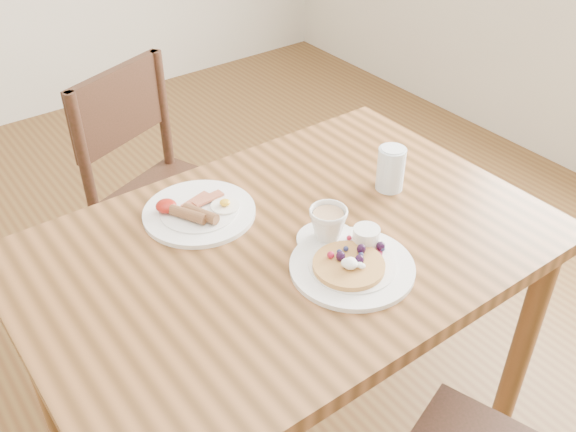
% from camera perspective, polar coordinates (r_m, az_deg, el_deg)
% --- Properties ---
extents(dining_table, '(1.20, 0.80, 0.75)m').
position_cam_1_polar(dining_table, '(1.52, 0.00, -5.14)').
color(dining_table, brown).
rests_on(dining_table, ground).
extents(chair_far, '(0.54, 0.54, 0.88)m').
position_cam_1_polar(chair_far, '(2.13, -11.12, 2.22)').
color(chair_far, '#3F1F17').
rests_on(chair_far, ground).
extents(pancake_plate, '(0.27, 0.27, 0.06)m').
position_cam_1_polar(pancake_plate, '(1.39, 5.80, -4.16)').
color(pancake_plate, white).
rests_on(pancake_plate, dining_table).
extents(breakfast_plate, '(0.27, 0.27, 0.04)m').
position_cam_1_polar(breakfast_plate, '(1.55, -8.02, 0.40)').
color(breakfast_plate, white).
rests_on(breakfast_plate, dining_table).
extents(teacup_saucer, '(0.14, 0.14, 0.09)m').
position_cam_1_polar(teacup_saucer, '(1.44, 3.56, -1.01)').
color(teacup_saucer, white).
rests_on(teacup_saucer, dining_table).
extents(water_glass, '(0.07, 0.07, 0.11)m').
position_cam_1_polar(water_glass, '(1.63, 9.12, 4.16)').
color(water_glass, silver).
rests_on(water_glass, dining_table).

